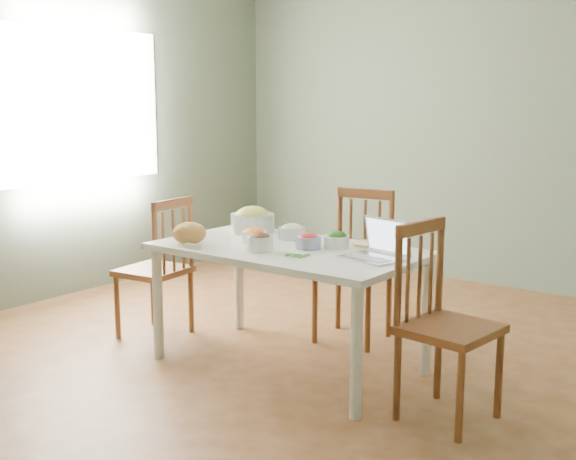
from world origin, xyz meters
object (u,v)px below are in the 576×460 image
Objects in this scene: dining_table at (288,307)px; chair_left at (153,267)px; bowl_squash at (253,220)px; bread_boule at (189,233)px; chair_far at (353,267)px; chair_right at (450,324)px; laptop at (372,240)px.

dining_table is 1.06m from chair_left.
chair_left is at bearing -150.76° from bowl_squash.
dining_table is 0.72m from bread_boule.
chair_far reaches higher than bread_boule.
bread_boule reaches higher than dining_table.
dining_table is at bearing 28.42° from bread_boule.
chair_left is (-1.05, -0.08, 0.11)m from dining_table.
chair_far reaches higher than chair_right.
chair_left reaches higher than dining_table.
bowl_squash is at bearing -150.36° from chair_far.
chair_right is at bearing 6.49° from bread_boule.
chair_left is at bearing 160.00° from bread_boule.
chair_far reaches higher than laptop.
chair_left is 0.74m from bowl_squash.
dining_table is 1.07m from chair_right.
chair_right is at bearing -5.31° from dining_table.
bowl_squash is (0.58, 0.33, 0.33)m from chair_left.
chair_right reaches higher than bread_boule.
laptop is (1.06, 0.28, 0.04)m from bread_boule.
laptop reaches higher than bowl_squash.
bowl_squash is (-0.47, 0.24, 0.44)m from dining_table.
bowl_squash is at bearing 112.49° from chair_left.
dining_table is at bearing 90.72° from chair_right.
chair_far reaches higher than dining_table.
chair_right reaches higher than bowl_squash.
chair_left is at bearing -154.75° from chair_far.
chair_far is at bearing 86.68° from dining_table.
chair_far reaches higher than chair_left.
chair_far is 4.90× the size of bread_boule.
chair_far is (0.04, 0.64, 0.13)m from dining_table.
bread_boule is (0.54, -0.20, 0.32)m from chair_left.
chair_left reaches higher than bowl_squash.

